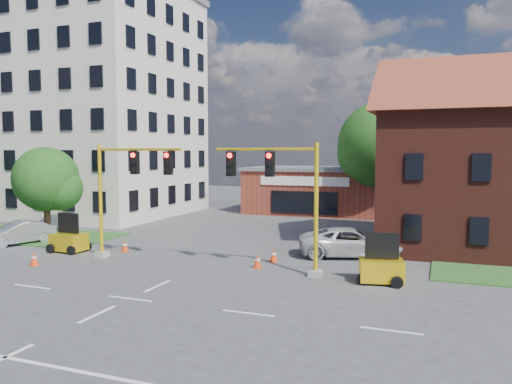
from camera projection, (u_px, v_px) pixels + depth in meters
ground at (130, 299)px, 19.66m from camera, size 120.00×120.00×0.00m
lane_markings at (78, 323)px, 16.86m from camera, size 60.00×36.00×0.01m
office_block at (84, 103)px, 46.27m from camera, size 18.40×15.40×20.60m
brick_shop at (315, 190)px, 47.45m from camera, size 12.40×8.40×4.30m
tree_large at (387, 149)px, 42.01m from camera, size 7.81×7.44×10.02m
tree_nw_front at (49, 182)px, 34.06m from camera, size 4.61×4.39×6.11m
signal_mast_west at (126, 187)px, 26.46m from camera, size 5.30×0.60×6.20m
signal_mast_east at (282, 191)px, 23.40m from camera, size 5.30×0.60×6.20m
trailer_west at (69, 240)px, 28.78m from camera, size 1.99×1.41×2.16m
trailer_east at (381, 268)px, 21.95m from camera, size 2.10×1.63×2.14m
cone_a at (34, 259)px, 25.35m from camera, size 0.40×0.40×0.70m
cone_b at (125, 246)px, 28.78m from camera, size 0.40×0.40×0.70m
cone_c at (257, 261)px, 24.81m from camera, size 0.40×0.40×0.70m
cone_d at (274, 256)px, 26.19m from camera, size 0.40×0.40×0.70m
pickup_white at (351, 242)px, 27.53m from camera, size 6.21×4.24×1.58m
sedan_silver_front at (18, 233)px, 31.10m from camera, size 3.00×4.63×1.44m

